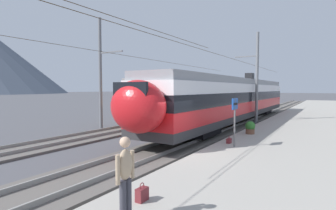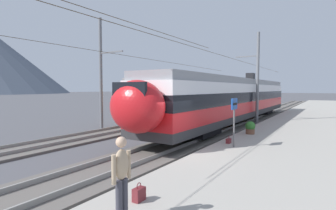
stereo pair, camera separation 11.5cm
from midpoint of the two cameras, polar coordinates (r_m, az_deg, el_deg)
name	(u,v)px [view 2 (the right image)]	position (r m, az deg, el deg)	size (l,w,h in m)	color
ground_plane	(174,159)	(11.63, 1.65, -11.56)	(400.00, 400.00, 0.00)	#4C4C51
platform_slab	(312,176)	(10.12, 28.75, -13.18)	(120.00, 8.61, 0.38)	#A39E93
track_near	(151,154)	(12.28, -3.49, -10.43)	(120.00, 3.00, 0.28)	#5B5651
track_far	(67,141)	(16.31, -20.65, -7.16)	(120.00, 3.00, 0.28)	#5B5651
train_near_platform	(236,98)	(23.01, 14.44, 1.41)	(27.90, 2.86, 4.27)	#2D2D30
train_far_track	(207,95)	(32.02, 8.43, 2.05)	(29.71, 2.99, 4.27)	#2D2D30
catenary_mast_mid	(256,77)	(22.96, 18.53, 5.65)	(39.56, 1.98, 7.60)	slate
catenary_mast_far_side	(102,72)	(20.55, -13.80, 6.85)	(39.56, 2.33, 8.26)	slate
platform_sign	(234,111)	(12.31, 14.28, -1.34)	(0.70, 0.08, 2.21)	#59595B
passenger_walking	(122,173)	(5.56, -9.34, -14.30)	(0.53, 0.22, 1.69)	#383842
handbag_beside_passenger	(139,194)	(6.62, -5.73, -18.50)	(0.32, 0.18, 0.44)	maroon
handbag_near_sign	(229,141)	(13.32, 13.10, -7.49)	(0.32, 0.18, 0.36)	maroon
potted_plant_platform_edge	(250,127)	(16.31, 17.43, -4.58)	(0.57, 0.57, 0.74)	brown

